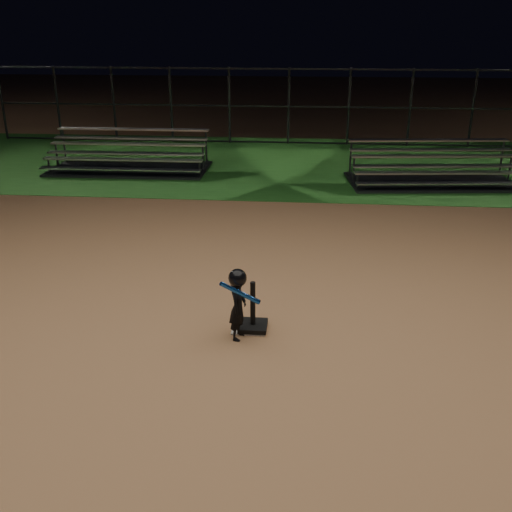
{
  "coord_description": "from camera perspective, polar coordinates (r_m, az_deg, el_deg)",
  "views": [
    {
      "loc": [
        0.72,
        -6.94,
        3.85
      ],
      "look_at": [
        0.0,
        1.0,
        0.65
      ],
      "focal_mm": 40.86,
      "sensor_mm": 36.0,
      "label": 1
    }
  ],
  "objects": [
    {
      "name": "batting_tee",
      "position": [
        7.86,
        -0.31,
        -6.28
      ],
      "size": [
        0.38,
        0.38,
        0.67
      ],
      "color": "black",
      "rests_on": "home_plate"
    },
    {
      "name": "ground",
      "position": [
        7.97,
        -0.66,
        -7.02
      ],
      "size": [
        80.0,
        80.0,
        0.0
      ],
      "primitive_type": "plane",
      "color": "#AB774D",
      "rests_on": "ground"
    },
    {
      "name": "bleacher_right",
      "position": [
        15.71,
        16.82,
        7.54
      ],
      "size": [
        4.36,
        2.46,
        1.02
      ],
      "rotation": [
        0.0,
        0.0,
        0.1
      ],
      "color": "#A3A3A7",
      "rests_on": "ground"
    },
    {
      "name": "home_plate",
      "position": [
        7.96,
        -0.66,
        -6.95
      ],
      "size": [
        0.45,
        0.45,
        0.02
      ],
      "primitive_type": "cube",
      "color": "beige",
      "rests_on": "ground"
    },
    {
      "name": "child_batter",
      "position": [
        7.49,
        -1.78,
        -4.53
      ],
      "size": [
        0.5,
        0.48,
        0.98
      ],
      "rotation": [
        0.0,
        0.0,
        1.4
      ],
      "color": "black",
      "rests_on": "ground"
    },
    {
      "name": "bleacher_left",
      "position": [
        16.84,
        -12.3,
        8.92
      ],
      "size": [
        4.36,
        2.16,
        1.06
      ],
      "rotation": [
        0.0,
        0.0,
        0.01
      ],
      "color": "silver",
      "rests_on": "ground"
    },
    {
      "name": "backstop_fence",
      "position": [
        20.12,
        3.21,
        14.41
      ],
      "size": [
        20.08,
        0.08,
        2.5
      ],
      "color": "#38383D",
      "rests_on": "ground"
    },
    {
      "name": "grass_strip",
      "position": [
        17.38,
        2.73,
        9.07
      ],
      "size": [
        60.0,
        8.0,
        0.01
      ],
      "primitive_type": "cube",
      "color": "#1E541B",
      "rests_on": "ground"
    }
  ]
}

